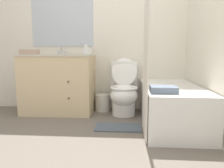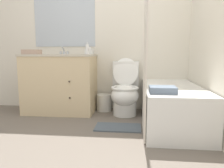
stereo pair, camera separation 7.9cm
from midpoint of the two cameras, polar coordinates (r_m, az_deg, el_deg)
ground_plane at (r=2.07m, az=-5.09°, el=-17.27°), size 14.00×14.00×0.00m
wall_back at (r=3.50m, az=-0.19°, el=14.06°), size 8.00×0.06×2.50m
wall_right at (r=2.80m, az=25.05°, el=14.80°), size 0.05×2.60×2.50m
vanity_cabinet at (r=3.35m, az=-12.66°, el=0.30°), size 1.04×0.61×0.87m
sink_faucet at (r=3.52m, az=-11.83°, el=8.20°), size 0.14×0.12×0.12m
toilet at (r=3.15m, az=4.15°, el=-1.96°), size 0.39×0.62×0.82m
bathtub at (r=2.83m, az=16.08°, el=-5.35°), size 0.68×1.45×0.48m
shower_curtain at (r=2.32m, az=9.75°, el=10.26°), size 0.01×0.53×1.95m
wastebasket at (r=3.39m, az=-1.37°, el=-4.85°), size 0.23×0.23×0.26m
tissue_box at (r=3.37m, az=-5.24°, el=8.49°), size 0.12×0.14×0.11m
soap_dispenser at (r=3.17m, az=-5.76°, el=9.09°), size 0.05×0.05×0.17m
hand_towel_folded at (r=3.33m, az=-19.59°, el=7.90°), size 0.24×0.16×0.07m
bath_towel_folded at (r=2.29m, az=14.05°, el=-1.45°), size 0.27×0.21×0.07m
bath_mat at (r=2.66m, az=2.46°, el=-11.24°), size 0.54×0.31×0.02m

